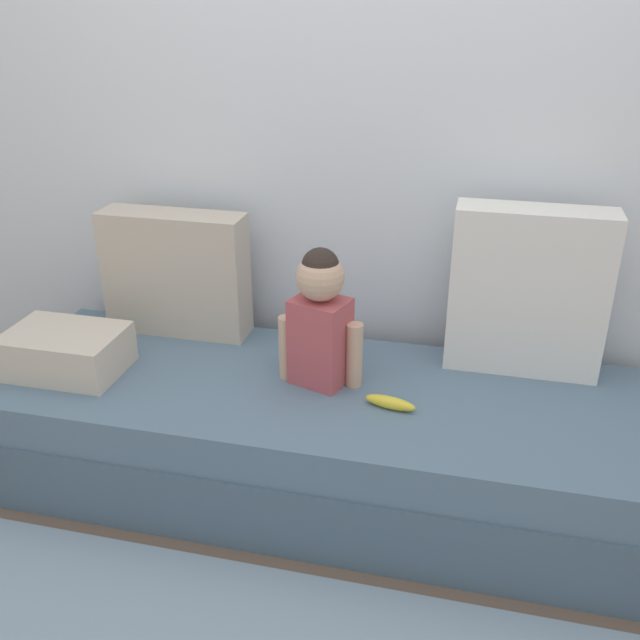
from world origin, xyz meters
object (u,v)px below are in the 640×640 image
at_px(couch, 322,436).
at_px(throw_pillow_right, 528,292).
at_px(throw_pillow_left, 176,273).
at_px(banana, 390,403).
at_px(folded_blanket, 66,351).
at_px(toddler, 320,316).

bearing_deg(couch, throw_pillow_right, 24.84).
height_order(couch, throw_pillow_left, throw_pillow_left).
bearing_deg(couch, banana, -18.47).
distance_m(throw_pillow_right, folded_blanket, 1.62).
relative_size(couch, throw_pillow_left, 4.26).
bearing_deg(throw_pillow_right, couch, -155.16).
distance_m(couch, folded_blanket, 0.95).
height_order(throw_pillow_right, banana, throw_pillow_right).
bearing_deg(couch, toddler, 113.53).
height_order(banana, folded_blanket, folded_blanket).
bearing_deg(folded_blanket, throw_pillow_left, 57.82).
xyz_separation_m(banana, folded_blanket, (-1.15, -0.02, 0.06)).
relative_size(throw_pillow_left, toddler, 1.15).
xyz_separation_m(throw_pillow_right, folded_blanket, (-1.56, -0.40, -0.22)).
height_order(couch, banana, banana).
distance_m(banana, folded_blanket, 1.15).
height_order(couch, folded_blanket, folded_blanket).
bearing_deg(throw_pillow_left, banana, -23.15).
relative_size(couch, toddler, 4.89).
relative_size(couch, folded_blanket, 5.92).
height_order(couch, throw_pillow_right, throw_pillow_right).
xyz_separation_m(throw_pillow_right, toddler, (-0.67, -0.26, -0.05)).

